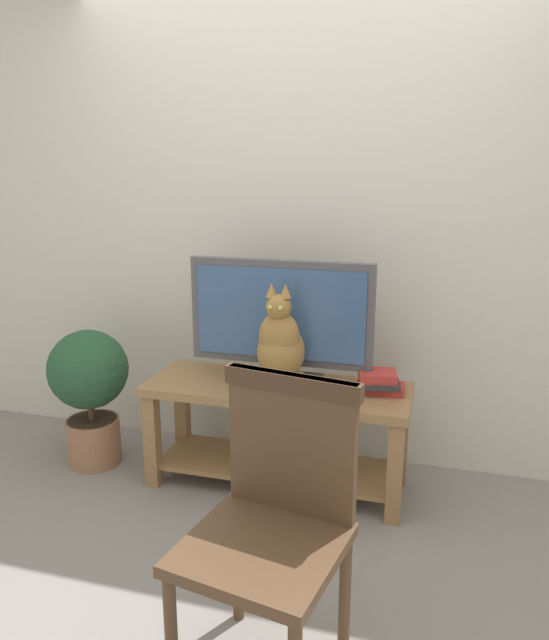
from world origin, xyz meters
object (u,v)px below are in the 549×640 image
object	(u,v)px
potted_plant	(89,386)
book_stack	(379,382)
tv_stand	(277,418)
media_box	(281,384)
cat	(280,344)
wooden_chair	(275,509)
tv	(280,318)

from	to	relation	value
potted_plant	book_stack	bearing A→B (deg)	3.56
tv_stand	media_box	distance (m)	0.21
cat	book_stack	size ratio (longest dim) A/B	2.05
tv_stand	potted_plant	xyz separation A→B (m)	(-1.05, -0.05, 0.08)
potted_plant	tv_stand	bearing A→B (deg)	2.67
media_box	wooden_chair	bearing A→B (deg)	-75.67
tv_stand	cat	world-z (taller)	cat
media_box	tv	bearing A→B (deg)	106.14
tv_stand	potted_plant	bearing A→B (deg)	-177.33
tv	potted_plant	size ratio (longest dim) A/B	1.22
tv	potted_plant	bearing A→B (deg)	-174.13
media_box	book_stack	bearing A→B (deg)	11.97
tv_stand	tv	world-z (taller)	tv
tv_stand	media_box	size ratio (longest dim) A/B	3.51
tv_stand	wooden_chair	xyz separation A→B (m)	(0.30, -1.12, 0.20)
potted_plant	cat	bearing A→B (deg)	-0.89
cat	tv_stand	bearing A→B (deg)	116.70
wooden_chair	book_stack	distance (m)	1.18
media_box	wooden_chair	world-z (taller)	wooden_chair
book_stack	potted_plant	xyz separation A→B (m)	(-1.55, -0.10, -0.14)
potted_plant	wooden_chair	bearing A→B (deg)	-38.20
cat	potted_plant	xyz separation A→B (m)	(-1.08, 0.02, -0.33)
cat	wooden_chair	distance (m)	1.11
cat	wooden_chair	world-z (taller)	cat
tv	book_stack	world-z (taller)	tv
cat	tv	bearing A→B (deg)	104.86
tv	media_box	xyz separation A→B (m)	(0.03, -0.11, -0.31)
wooden_chair	potted_plant	distance (m)	1.73
tv_stand	tv	xyz separation A→B (m)	(0.00, 0.06, 0.51)
tv_stand	media_box	bearing A→B (deg)	-58.29
book_stack	potted_plant	size ratio (longest dim) A/B	0.31
media_box	cat	world-z (taller)	cat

